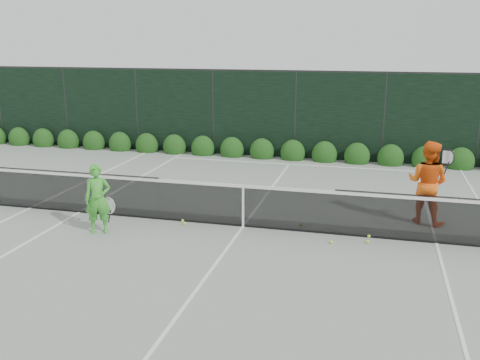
# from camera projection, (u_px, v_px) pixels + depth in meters

# --- Properties ---
(ground) EXTENTS (80.00, 80.00, 0.00)m
(ground) POSITION_uv_depth(u_px,v_px,m) (243.00, 227.00, 12.01)
(ground) COLOR gray
(ground) RESTS_ON ground
(tennis_net) EXTENTS (12.90, 0.10, 1.07)m
(tennis_net) POSITION_uv_depth(u_px,v_px,m) (242.00, 204.00, 11.88)
(tennis_net) COLOR black
(tennis_net) RESTS_ON ground
(player_woman) EXTENTS (0.68, 0.55, 1.52)m
(player_woman) POSITION_uv_depth(u_px,v_px,m) (98.00, 199.00, 11.47)
(player_woman) COLOR green
(player_woman) RESTS_ON ground
(player_man) EXTENTS (1.14, 1.04, 1.90)m
(player_man) POSITION_uv_depth(u_px,v_px,m) (427.00, 182.00, 12.05)
(player_man) COLOR orange
(player_man) RESTS_ON ground
(court_lines) EXTENTS (11.03, 23.83, 0.01)m
(court_lines) POSITION_uv_depth(u_px,v_px,m) (243.00, 226.00, 12.01)
(court_lines) COLOR white
(court_lines) RESTS_ON ground
(windscreen_fence) EXTENTS (32.00, 21.07, 3.06)m
(windscreen_fence) POSITION_uv_depth(u_px,v_px,m) (205.00, 195.00, 9.09)
(windscreen_fence) COLOR black
(windscreen_fence) RESTS_ON ground
(hedge_row) EXTENTS (31.66, 0.65, 0.94)m
(hedge_row) POSITION_uv_depth(u_px,v_px,m) (293.00, 153.00, 18.65)
(hedge_row) COLOR #11350E
(hedge_row) RESTS_ON ground
(tennis_balls) EXTENTS (4.25, 0.97, 0.07)m
(tennis_balls) POSITION_uv_depth(u_px,v_px,m) (286.00, 231.00, 11.64)
(tennis_balls) COLOR #D8EC34
(tennis_balls) RESTS_ON ground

